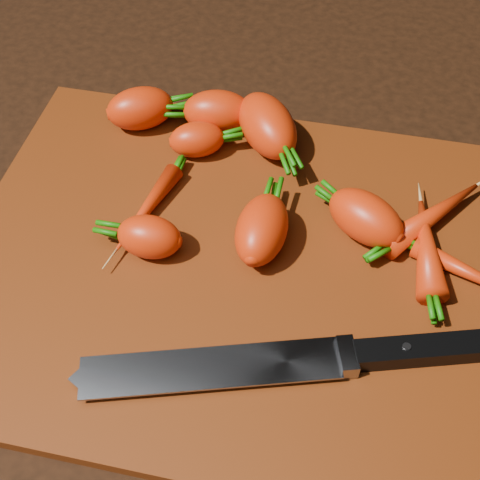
# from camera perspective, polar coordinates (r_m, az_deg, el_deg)

# --- Properties ---
(ground) EXTENTS (2.00, 2.00, 0.01)m
(ground) POSITION_cam_1_polar(r_m,az_deg,el_deg) (0.61, -0.20, -2.79)
(ground) COLOR black
(cutting_board) EXTENTS (0.50, 0.40, 0.01)m
(cutting_board) POSITION_cam_1_polar(r_m,az_deg,el_deg) (0.60, -0.20, -2.17)
(cutting_board) COLOR #592209
(cutting_board) RESTS_ON ground
(carrot_0) EXTENTS (0.08, 0.07, 0.04)m
(carrot_0) POSITION_cam_1_polar(r_m,az_deg,el_deg) (0.72, -8.51, 11.04)
(carrot_0) COLOR red
(carrot_0) RESTS_ON cutting_board
(carrot_1) EXTENTS (0.06, 0.04, 0.04)m
(carrot_1) POSITION_cam_1_polar(r_m,az_deg,el_deg) (0.59, -7.75, 0.27)
(carrot_1) COLOR red
(carrot_1) RESTS_ON cutting_board
(carrot_2) EXTENTS (0.09, 0.10, 0.05)m
(carrot_2) POSITION_cam_1_polar(r_m,az_deg,el_deg) (0.68, 2.35, 9.74)
(carrot_2) COLOR red
(carrot_2) RESTS_ON cutting_board
(carrot_3) EXTENTS (0.05, 0.08, 0.05)m
(carrot_3) POSITION_cam_1_polar(r_m,az_deg,el_deg) (0.59, 1.87, 0.91)
(carrot_3) COLOR red
(carrot_3) RESTS_ON cutting_board
(carrot_4) EXTENTS (0.08, 0.06, 0.04)m
(carrot_4) POSITION_cam_1_polar(r_m,az_deg,el_deg) (0.70, -1.96, 10.92)
(carrot_4) COLOR red
(carrot_4) RESTS_ON cutting_board
(carrot_5) EXTENTS (0.06, 0.05, 0.04)m
(carrot_5) POSITION_cam_1_polar(r_m,az_deg,el_deg) (0.68, -3.70, 8.56)
(carrot_5) COLOR red
(carrot_5) RESTS_ON cutting_board
(carrot_6) EXTENTS (0.09, 0.08, 0.04)m
(carrot_6) POSITION_cam_1_polar(r_m,az_deg,el_deg) (0.61, 10.67, 1.89)
(carrot_6) COLOR red
(carrot_6) RESTS_ON cutting_board
(carrot_7) EXTENTS (0.10, 0.11, 0.03)m
(carrot_7) POSITION_cam_1_polar(r_m,az_deg,el_deg) (0.64, 16.13, 2.04)
(carrot_7) COLOR red
(carrot_7) RESTS_ON cutting_board
(carrot_8) EXTENTS (0.11, 0.06, 0.02)m
(carrot_8) POSITION_cam_1_polar(r_m,az_deg,el_deg) (0.61, 19.12, -2.76)
(carrot_8) COLOR red
(carrot_8) RESTS_ON cutting_board
(carrot_9) EXTENTS (0.04, 0.11, 0.03)m
(carrot_9) POSITION_cam_1_polar(r_m,az_deg,el_deg) (0.61, 15.63, -0.55)
(carrot_9) COLOR red
(carrot_9) RESTS_ON cutting_board
(carrot_10) EXTENTS (0.04, 0.11, 0.02)m
(carrot_10) POSITION_cam_1_polar(r_m,az_deg,el_deg) (0.63, -7.93, 2.70)
(carrot_10) COLOR red
(carrot_10) RESTS_ON cutting_board
(knife) EXTENTS (0.32, 0.13, 0.02)m
(knife) POSITION_cam_1_polar(r_m,az_deg,el_deg) (0.53, -0.32, -10.69)
(knife) COLOR gray
(knife) RESTS_ON cutting_board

